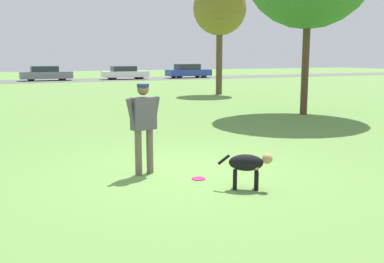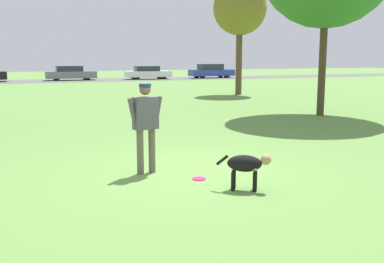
# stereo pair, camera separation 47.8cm
# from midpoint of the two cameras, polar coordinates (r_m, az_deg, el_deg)

# --- Properties ---
(ground_plane) EXTENTS (120.00, 120.00, 0.00)m
(ground_plane) POSITION_cam_midpoint_polar(r_m,az_deg,el_deg) (8.79, 0.61, -5.02)
(ground_plane) COLOR #608C42
(far_road_strip) EXTENTS (120.00, 6.00, 0.01)m
(far_road_strip) POSITION_cam_midpoint_polar(r_m,az_deg,el_deg) (42.33, -16.88, 6.18)
(far_road_strip) COLOR #5B5B59
(far_road_strip) RESTS_ON ground_plane
(person) EXTENTS (0.73, 0.32, 1.71)m
(person) POSITION_cam_midpoint_polar(r_m,az_deg,el_deg) (8.43, -4.31, 1.43)
(person) COLOR #665B4C
(person) RESTS_ON ground_plane
(dog) EXTENTS (0.84, 0.57, 0.62)m
(dog) POSITION_cam_midpoint_polar(r_m,az_deg,el_deg) (7.54, 8.79, -4.24)
(dog) COLOR black
(dog) RESTS_ON ground_plane
(frisbee) EXTENTS (0.25, 0.25, 0.02)m
(frisbee) POSITION_cam_midpoint_polar(r_m,az_deg,el_deg) (8.21, 2.56, -6.02)
(frisbee) COLOR #E52366
(frisbee) RESTS_ON ground_plane
(tree_far_right) EXTENTS (3.02, 3.02, 6.38)m
(tree_far_right) POSITION_cam_midpoint_polar(r_m,az_deg,el_deg) (26.38, 6.62, 15.19)
(tree_far_right) COLOR brown
(tree_far_right) RESTS_ON ground_plane
(parked_car_grey) EXTENTS (4.49, 1.69, 1.31)m
(parked_car_grey) POSITION_cam_midpoint_polar(r_m,az_deg,el_deg) (42.75, -14.86, 7.16)
(parked_car_grey) COLOR slate
(parked_car_grey) RESTS_ON ground_plane
(parked_car_white) EXTENTS (4.37, 1.85, 1.25)m
(parked_car_white) POSITION_cam_midpoint_polar(r_m,az_deg,el_deg) (43.54, -5.32, 7.45)
(parked_car_white) COLOR white
(parked_car_white) RESTS_ON ground_plane
(parked_car_blue) EXTENTS (4.55, 1.79, 1.41)m
(parked_car_blue) POSITION_cam_midpoint_polar(r_m,az_deg,el_deg) (45.82, 2.76, 7.66)
(parked_car_blue) COLOR #284293
(parked_car_blue) RESTS_ON ground_plane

